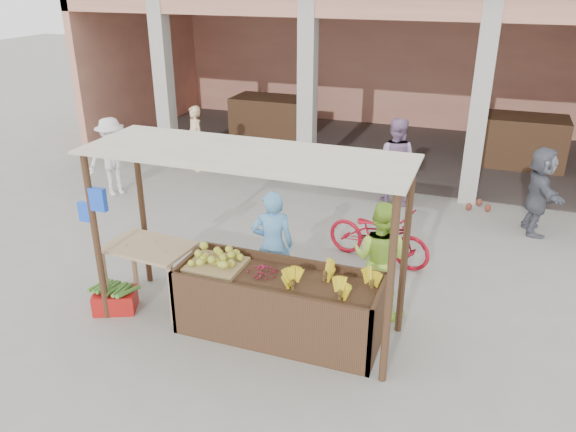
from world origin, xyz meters
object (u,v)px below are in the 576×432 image
at_px(vendor_green, 380,256).
at_px(motorcycle, 379,234).
at_px(side_table, 149,255).
at_px(vendor_blue, 273,242).
at_px(red_crate, 115,300).
at_px(fruit_stall, 279,307).

bearing_deg(vendor_green, motorcycle, -68.38).
height_order(side_table, vendor_blue, vendor_blue).
height_order(red_crate, motorcycle, motorcycle).
xyz_separation_m(fruit_stall, vendor_green, (1.09, 0.96, 0.46)).
bearing_deg(motorcycle, side_table, 144.11).
bearing_deg(fruit_stall, red_crate, -173.62).
bearing_deg(side_table, vendor_green, 21.41).
relative_size(vendor_green, motorcycle, 0.94).
relative_size(vendor_blue, vendor_green, 1.01).
relative_size(side_table, red_crate, 2.15).
relative_size(vendor_blue, motorcycle, 0.95).
bearing_deg(side_table, motorcycle, 45.82).
bearing_deg(red_crate, side_table, 11.82).
height_order(fruit_stall, vendor_blue, vendor_blue).
height_order(fruit_stall, vendor_green, vendor_green).
distance_m(side_table, motorcycle, 3.62).
height_order(side_table, red_crate, side_table).
xyz_separation_m(side_table, motorcycle, (2.71, 2.39, -0.31)).
bearing_deg(fruit_stall, vendor_blue, 116.30).
relative_size(fruit_stall, red_crate, 4.65).
bearing_deg(fruit_stall, side_table, 178.64).
distance_m(red_crate, vendor_blue, 2.34).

